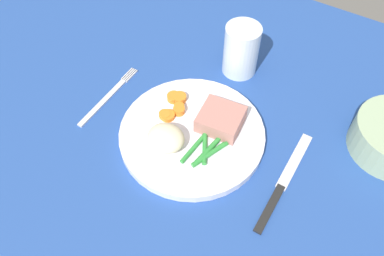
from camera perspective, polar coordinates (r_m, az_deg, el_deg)
dining_table at (r=70.43cm, az=2.03°, el=0.22°), size 120.00×90.00×2.00cm
dinner_plate at (r=67.12cm, az=0.00°, el=-0.92°), size 25.08×25.08×1.60cm
meat_portion at (r=66.50cm, az=4.26°, el=1.35°), size 7.90×7.58×2.89cm
mashed_potatoes at (r=63.58cm, az=-3.85°, el=-1.50°), size 6.29×5.62×3.61cm
carrot_slices at (r=69.38cm, az=-2.51°, el=3.22°), size 4.73×6.98×1.22cm
green_beans at (r=63.87cm, az=2.06°, el=-3.22°), size 5.23×8.23×0.86cm
fork at (r=75.08cm, az=-12.16°, el=4.55°), size 1.44×16.60×0.40cm
knife at (r=64.37cm, az=13.23°, el=-7.84°), size 1.70×20.50×0.64cm
water_glass at (r=76.27cm, az=7.17°, el=10.86°), size 6.73×6.73×10.20cm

